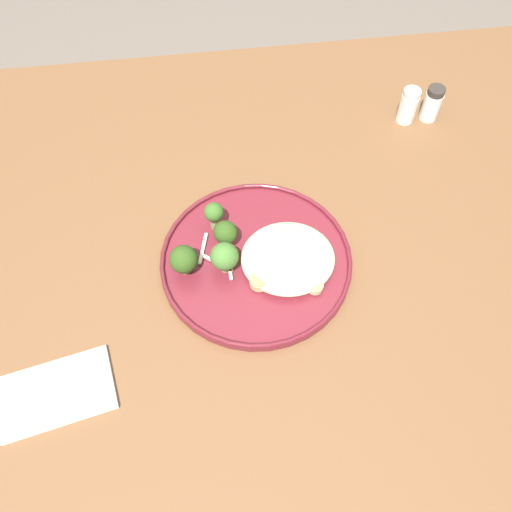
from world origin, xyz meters
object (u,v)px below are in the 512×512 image
(seared_scallop_on_noodles, at_px, (259,281))
(seared_scallop_half_hidden, at_px, (315,286))
(seared_scallop_tilted_round, at_px, (257,256))
(seared_scallop_right_edge, at_px, (281,241))
(broccoli_floret_tall_stalk, at_px, (183,260))
(salt_shaker, at_px, (408,106))
(folded_napkin, at_px, (56,393))
(broccoli_floret_split_head, at_px, (225,233))
(pepper_shaker, at_px, (432,104))
(seared_scallop_tiny_bay, at_px, (261,245))
(seared_scallop_front_small, at_px, (289,259))
(broccoli_floret_right_tilted, at_px, (214,214))
(broccoli_floret_left_leaning, at_px, (224,257))
(dinner_plate, at_px, (256,260))
(seared_scallop_left_edge, at_px, (311,257))

(seared_scallop_on_noodles, relative_size, seared_scallop_half_hidden, 1.25)
(seared_scallop_on_noodles, xyz_separation_m, seared_scallop_tilted_round, (0.00, 0.04, -0.00))
(seared_scallop_right_edge, relative_size, broccoli_floret_tall_stalk, 0.52)
(seared_scallop_half_hidden, xyz_separation_m, salt_shaker, (0.23, 0.33, 0.01))
(seared_scallop_right_edge, distance_m, salt_shaker, 0.37)
(seared_scallop_on_noodles, relative_size, folded_napkin, 0.19)
(seared_scallop_half_hidden, height_order, folded_napkin, seared_scallop_half_hidden)
(seared_scallop_tilted_round, height_order, broccoli_floret_split_head, broccoli_floret_split_head)
(seared_scallop_half_hidden, distance_m, pepper_shaker, 0.43)
(seared_scallop_tiny_bay, relative_size, pepper_shaker, 0.48)
(seared_scallop_tiny_bay, bearing_deg, seared_scallop_front_small, -40.65)
(folded_napkin, distance_m, salt_shaker, 0.74)
(seared_scallop_right_edge, distance_m, pepper_shaker, 0.40)
(broccoli_floret_right_tilted, bearing_deg, seared_scallop_front_small, -38.05)
(broccoli_floret_tall_stalk, relative_size, salt_shaker, 0.82)
(seared_scallop_front_small, distance_m, folded_napkin, 0.37)
(broccoli_floret_left_leaning, bearing_deg, seared_scallop_tilted_round, 9.62)
(dinner_plate, distance_m, broccoli_floret_left_leaning, 0.06)
(seared_scallop_left_edge, xyz_separation_m, broccoli_floret_split_head, (-0.12, 0.04, 0.02))
(folded_napkin, bearing_deg, broccoli_floret_left_leaning, 33.16)
(seared_scallop_tiny_bay, relative_size, salt_shaker, 0.48)
(seared_scallop_front_small, height_order, seared_scallop_half_hidden, seared_scallop_front_small)
(broccoli_floret_split_head, relative_size, broccoli_floret_right_tilted, 1.02)
(seared_scallop_front_small, relative_size, salt_shaker, 0.42)
(seared_scallop_front_small, height_order, salt_shaker, salt_shaker)
(broccoli_floret_left_leaning, bearing_deg, salt_shaker, 38.13)
(folded_napkin, bearing_deg, dinner_plate, 30.15)
(seared_scallop_tiny_bay, bearing_deg, seared_scallop_on_noodles, -100.65)
(seared_scallop_front_small, distance_m, seared_scallop_on_noodles, 0.06)
(seared_scallop_right_edge, xyz_separation_m, broccoli_floret_split_head, (-0.08, 0.01, 0.02))
(dinner_plate, height_order, seared_scallop_on_noodles, seared_scallop_on_noodles)
(seared_scallop_front_small, distance_m, pepper_shaker, 0.42)
(seared_scallop_tilted_round, bearing_deg, seared_scallop_tiny_bay, 65.37)
(dinner_plate, xyz_separation_m, broccoli_floret_tall_stalk, (-0.11, -0.01, 0.03))
(broccoli_floret_left_leaning, bearing_deg, broccoli_floret_split_head, 82.42)
(broccoli_floret_split_head, relative_size, folded_napkin, 0.37)
(seared_scallop_on_noodles, height_order, seared_scallop_tiny_bay, seared_scallop_on_noodles)
(broccoli_floret_tall_stalk, relative_size, broccoli_floret_right_tilted, 1.02)
(seared_scallop_half_hidden, xyz_separation_m, broccoli_floret_tall_stalk, (-0.18, 0.06, 0.02))
(broccoli_floret_split_head, xyz_separation_m, broccoli_floret_right_tilted, (-0.01, 0.04, 0.00))
(seared_scallop_tilted_round, xyz_separation_m, salt_shaker, (0.31, 0.27, 0.01))
(dinner_plate, bearing_deg, salt_shaker, 41.11)
(broccoli_floret_tall_stalk, xyz_separation_m, salt_shaker, (0.42, 0.28, -0.01))
(seared_scallop_tiny_bay, relative_size, broccoli_floret_split_head, 0.58)
(folded_napkin, bearing_deg, seared_scallop_right_edge, 29.78)
(seared_scallop_front_small, height_order, seared_scallop_tilted_round, seared_scallop_front_small)
(seared_scallop_right_edge, distance_m, folded_napkin, 0.38)
(seared_scallop_half_hidden, distance_m, broccoli_floret_right_tilted, 0.19)
(seared_scallop_right_edge, relative_size, broccoli_floret_left_leaning, 0.52)
(seared_scallop_right_edge, bearing_deg, salt_shaker, 42.82)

